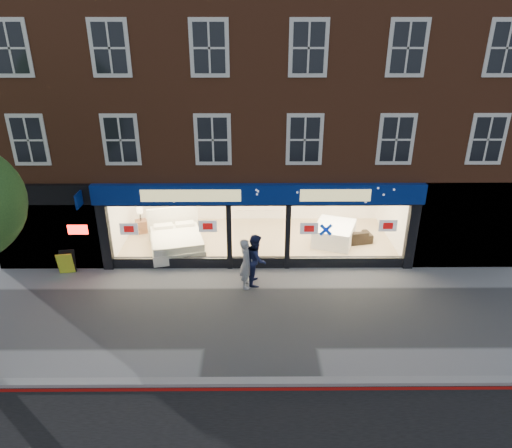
{
  "coord_description": "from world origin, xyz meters",
  "views": [
    {
      "loc": [
        -0.19,
        -11.74,
        8.32
      ],
      "look_at": [
        -0.09,
        2.5,
        2.0
      ],
      "focal_mm": 32.0,
      "sensor_mm": 36.0,
      "label": 1
    }
  ],
  "objects_px": {
    "mattress_stack": "(334,233)",
    "sofa": "(349,237)",
    "display_bed": "(176,241)",
    "pedestrian_grey": "(246,263)",
    "pedestrian_blue": "(256,259)",
    "a_board": "(67,262)"
  },
  "relations": [
    {
      "from": "sofa",
      "to": "pedestrian_grey",
      "type": "bearing_deg",
      "value": 25.48
    },
    {
      "from": "mattress_stack",
      "to": "sofa",
      "type": "distance_m",
      "value": 0.62
    },
    {
      "from": "pedestrian_blue",
      "to": "pedestrian_grey",
      "type": "bearing_deg",
      "value": 127.09
    },
    {
      "from": "sofa",
      "to": "a_board",
      "type": "distance_m",
      "value": 10.83
    },
    {
      "from": "pedestrian_grey",
      "to": "pedestrian_blue",
      "type": "bearing_deg",
      "value": -50.12
    },
    {
      "from": "pedestrian_blue",
      "to": "mattress_stack",
      "type": "bearing_deg",
      "value": -46.97
    },
    {
      "from": "a_board",
      "to": "pedestrian_blue",
      "type": "distance_m",
      "value": 6.86
    },
    {
      "from": "mattress_stack",
      "to": "pedestrian_blue",
      "type": "bearing_deg",
      "value": -136.72
    },
    {
      "from": "pedestrian_grey",
      "to": "pedestrian_blue",
      "type": "relative_size",
      "value": 0.98
    },
    {
      "from": "a_board",
      "to": "pedestrian_grey",
      "type": "height_order",
      "value": "pedestrian_grey"
    },
    {
      "from": "display_bed",
      "to": "sofa",
      "type": "xyz_separation_m",
      "value": [
        6.9,
        0.57,
        -0.12
      ]
    },
    {
      "from": "a_board",
      "to": "display_bed",
      "type": "bearing_deg",
      "value": 15.19
    },
    {
      "from": "mattress_stack",
      "to": "a_board",
      "type": "xyz_separation_m",
      "value": [
        -10.0,
        -2.3,
        -0.05
      ]
    },
    {
      "from": "mattress_stack",
      "to": "pedestrian_blue",
      "type": "relative_size",
      "value": 1.25
    },
    {
      "from": "display_bed",
      "to": "pedestrian_grey",
      "type": "height_order",
      "value": "pedestrian_grey"
    },
    {
      "from": "sofa",
      "to": "display_bed",
      "type": "bearing_deg",
      "value": -7.33
    },
    {
      "from": "sofa",
      "to": "pedestrian_grey",
      "type": "height_order",
      "value": "pedestrian_grey"
    },
    {
      "from": "mattress_stack",
      "to": "a_board",
      "type": "distance_m",
      "value": 10.26
    },
    {
      "from": "display_bed",
      "to": "pedestrian_blue",
      "type": "height_order",
      "value": "pedestrian_blue"
    },
    {
      "from": "pedestrian_grey",
      "to": "pedestrian_blue",
      "type": "height_order",
      "value": "pedestrian_blue"
    },
    {
      "from": "display_bed",
      "to": "sofa",
      "type": "bearing_deg",
      "value": -9.78
    },
    {
      "from": "display_bed",
      "to": "mattress_stack",
      "type": "xyz_separation_m",
      "value": [
        6.3,
        0.66,
        -0.01
      ]
    }
  ]
}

